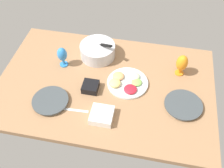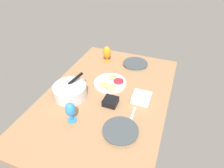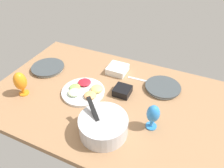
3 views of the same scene
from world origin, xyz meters
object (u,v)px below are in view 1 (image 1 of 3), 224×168
(square_bowl_black, at_px, (90,87))
(hurricane_glass_orange, at_px, (182,63))
(fruit_platter, at_px, (127,82))
(hurricane_glass_blue, at_px, (62,55))
(dinner_plate_left, at_px, (50,101))
(mixing_bowl, at_px, (98,50))
(square_bowl_white, at_px, (102,115))
(dinner_plate_right, at_px, (183,105))

(square_bowl_black, bearing_deg, hurricane_glass_orange, 24.42)
(fruit_platter, xyz_separation_m, hurricane_glass_blue, (-0.52, 0.10, 0.09))
(dinner_plate_left, height_order, mixing_bowl, mixing_bowl)
(dinner_plate_left, xyz_separation_m, square_bowl_white, (0.38, -0.06, 0.02))
(dinner_plate_left, relative_size, hurricane_glass_orange, 1.42)
(hurricane_glass_orange, xyz_separation_m, square_bowl_white, (-0.49, -0.51, -0.08))
(hurricane_glass_orange, distance_m, square_bowl_white, 0.71)
(fruit_platter, bearing_deg, square_bowl_black, -157.96)
(dinner_plate_right, relative_size, hurricane_glass_orange, 1.46)
(dinner_plate_left, bearing_deg, fruit_platter, 28.62)
(fruit_platter, height_order, square_bowl_white, same)
(hurricane_glass_blue, distance_m, square_bowl_white, 0.59)
(mixing_bowl, xyz_separation_m, square_bowl_white, (0.16, -0.58, -0.03))
(dinner_plate_right, relative_size, square_bowl_black, 2.31)
(hurricane_glass_blue, relative_size, square_bowl_white, 1.15)
(dinner_plate_left, relative_size, square_bowl_black, 2.24)
(dinner_plate_left, relative_size, fruit_platter, 0.84)
(dinner_plate_left, distance_m, dinner_plate_right, 0.92)
(mixing_bowl, xyz_separation_m, hurricane_glass_blue, (-0.24, -0.15, 0.04))
(hurricane_glass_blue, bearing_deg, dinner_plate_left, -86.42)
(dinner_plate_right, relative_size, square_bowl_white, 1.77)
(dinner_plate_right, relative_size, hurricane_glass_blue, 1.55)
(dinner_plate_left, bearing_deg, mixing_bowl, 67.56)
(fruit_platter, relative_size, square_bowl_white, 2.05)
(dinner_plate_left, height_order, hurricane_glass_orange, hurricane_glass_orange)
(hurricane_glass_orange, height_order, square_bowl_white, hurricane_glass_orange)
(hurricane_glass_blue, xyz_separation_m, square_bowl_white, (0.40, -0.43, -0.07))
(dinner_plate_right, bearing_deg, square_bowl_white, -159.58)
(square_bowl_black, distance_m, square_bowl_white, 0.26)
(hurricane_glass_orange, bearing_deg, square_bowl_white, -134.11)
(fruit_platter, bearing_deg, square_bowl_white, -109.43)
(hurricane_glass_orange, bearing_deg, mixing_bowl, 173.92)
(dinner_plate_right, bearing_deg, square_bowl_black, 177.61)
(fruit_platter, bearing_deg, dinner_plate_left, -151.38)
(fruit_platter, distance_m, square_bowl_white, 0.35)
(hurricane_glass_orange, relative_size, hurricane_glass_blue, 1.06)
(dinner_plate_right, height_order, square_bowl_black, square_bowl_black)
(square_bowl_black, bearing_deg, square_bowl_white, -59.09)
(mixing_bowl, height_order, square_bowl_white, mixing_bowl)
(dinner_plate_left, height_order, square_bowl_black, square_bowl_black)
(hurricane_glass_blue, bearing_deg, fruit_platter, -11.13)
(dinner_plate_right, xyz_separation_m, hurricane_glass_blue, (-0.93, 0.23, 0.09))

